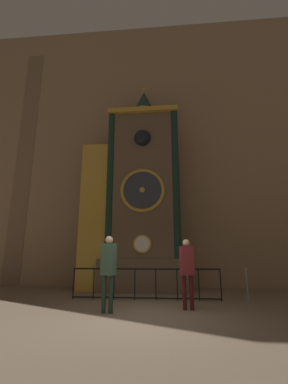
% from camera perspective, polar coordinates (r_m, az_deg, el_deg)
% --- Properties ---
extents(ground_plane, '(28.00, 28.00, 0.00)m').
position_cam_1_polar(ground_plane, '(6.38, -0.95, -26.26)').
color(ground_plane, '#75604C').
extents(cathedral_back_wall, '(24.00, 0.32, 13.82)m').
position_cam_1_polar(cathedral_back_wall, '(13.20, 1.50, 11.01)').
color(cathedral_back_wall, '#997A5B').
rests_on(cathedral_back_wall, ground_plane).
extents(clock_tower, '(4.36, 1.81, 9.09)m').
position_cam_1_polar(clock_tower, '(10.96, -2.01, -1.33)').
color(clock_tower, brown).
rests_on(clock_tower, ground_plane).
extents(railing_fence, '(4.73, 0.05, 0.96)m').
position_cam_1_polar(railing_fence, '(8.63, 0.29, -19.36)').
color(railing_fence, black).
rests_on(railing_fence, ground_plane).
extents(visitor_near, '(0.39, 0.30, 1.85)m').
position_cam_1_polar(visitor_near, '(6.80, -7.93, -15.92)').
color(visitor_near, '#213427').
rests_on(visitor_near, ground_plane).
extents(visitor_far, '(0.38, 0.30, 1.79)m').
position_cam_1_polar(visitor_far, '(7.19, 9.53, -16.03)').
color(visitor_far, '#461518').
rests_on(visitor_far, ground_plane).
extents(stanchion_post, '(0.28, 0.28, 0.99)m').
position_cam_1_polar(stanchion_post, '(8.98, 22.05, -19.60)').
color(stanchion_post, gray).
rests_on(stanchion_post, ground_plane).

